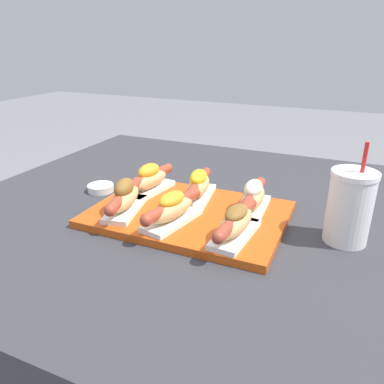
# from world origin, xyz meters

# --- Properties ---
(patio_table) EXTENTS (1.21, 1.10, 0.76)m
(patio_table) POSITION_xyz_m (0.00, 0.00, 0.38)
(patio_table) COLOR #333338
(patio_table) RESTS_ON ground_plane
(serving_tray) EXTENTS (0.45, 0.31, 0.02)m
(serving_tray) POSITION_xyz_m (0.01, -0.07, 0.76)
(serving_tray) COLOR #CC4C14
(serving_tray) RESTS_ON patio_table
(hot_dog_0) EXTENTS (0.09, 0.19, 0.08)m
(hot_dog_0) POSITION_xyz_m (-0.13, -0.13, 0.81)
(hot_dog_0) COLOR white
(hot_dog_0) RESTS_ON serving_tray
(hot_dog_1) EXTENTS (0.09, 0.19, 0.07)m
(hot_dog_1) POSITION_xyz_m (0.00, -0.14, 0.81)
(hot_dog_1) COLOR white
(hot_dog_1) RESTS_ON serving_tray
(hot_dog_2) EXTENTS (0.07, 0.20, 0.07)m
(hot_dog_2) POSITION_xyz_m (0.15, -0.15, 0.81)
(hot_dog_2) COLOR white
(hot_dog_2) RESTS_ON serving_tray
(hot_dog_3) EXTENTS (0.08, 0.20, 0.08)m
(hot_dog_3) POSITION_xyz_m (-0.14, -0.01, 0.81)
(hot_dog_3) COLOR white
(hot_dog_3) RESTS_ON serving_tray
(hot_dog_4) EXTENTS (0.08, 0.20, 0.07)m
(hot_dog_4) POSITION_xyz_m (0.00, 0.01, 0.81)
(hot_dog_4) COLOR white
(hot_dog_4) RESTS_ON serving_tray
(hot_dog_5) EXTENTS (0.07, 0.20, 0.08)m
(hot_dog_5) POSITION_xyz_m (0.14, -0.01, 0.81)
(hot_dog_5) COLOR white
(hot_dog_5) RESTS_ON serving_tray
(sauce_bowl) EXTENTS (0.07, 0.07, 0.02)m
(sauce_bowl) POSITION_xyz_m (-0.28, -0.02, 0.77)
(sauce_bowl) COLOR white
(sauce_bowl) RESTS_ON patio_table
(drink_cup) EXTENTS (0.09, 0.09, 0.21)m
(drink_cup) POSITION_xyz_m (0.35, -0.04, 0.83)
(drink_cup) COLOR white
(drink_cup) RESTS_ON patio_table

